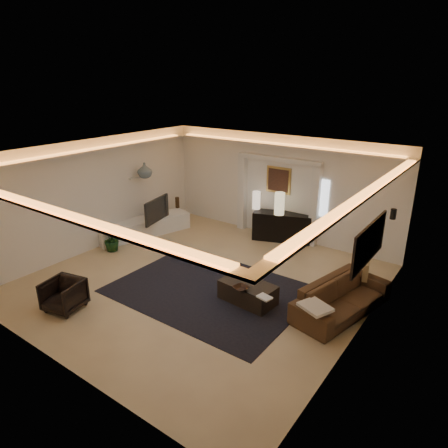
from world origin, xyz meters
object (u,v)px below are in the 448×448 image
Objects in this scene: console at (282,227)px; coffee_table at (248,292)px; sofa at (342,297)px; armchair at (64,295)px.

coffee_table is (1.02, -3.36, -0.20)m from console.
sofa is at bearing 28.21° from coffee_table.
console is at bearing 111.74° from coffee_table.
armchair is at bearing 137.77° from sofa.
sofa is 1.86m from coffee_table.
console reaches higher than armchair.
sofa is 5.46m from armchair.
coffee_table is 3.66m from armchair.
armchair is (-4.49, -3.11, -0.01)m from sofa.
console is at bearing 60.69° from armchair.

